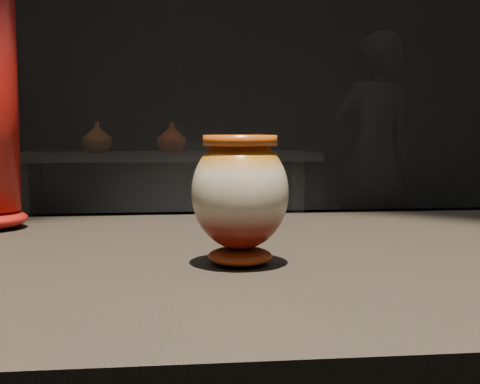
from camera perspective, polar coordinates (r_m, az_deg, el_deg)
The scene contains 6 objects.
main_vase at distance 0.79m, azimuth 0.00°, elevation -0.20°, with size 0.13×0.13×0.16m.
back_shelf at distance 4.41m, azimuth -6.56°, elevation -0.05°, with size 2.00×0.60×0.90m.
back_vase_left at distance 4.36m, azimuth -12.10°, elevation 4.57°, with size 0.19×0.19×0.20m, color maroon.
back_vase_mid at distance 4.36m, azimuth -5.86°, elevation 4.64°, with size 0.18×0.18×0.19m, color #611108.
back_vase_right at distance 4.46m, azimuth 1.39°, elevation 4.22°, with size 0.07×0.07×0.12m, color maroon.
visitor at distance 4.66m, azimuth 11.32°, elevation 2.85°, with size 0.62×0.41×1.70m, color black.
Camera 1 is at (-0.19, -0.85, 1.06)m, focal length 50.00 mm.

